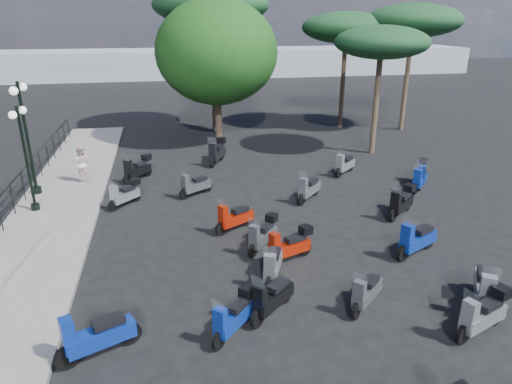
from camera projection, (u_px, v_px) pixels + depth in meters
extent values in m
plane|color=black|center=(262.00, 264.00, 13.02)|extent=(120.00, 120.00, 0.00)
cube|color=slate|center=(43.00, 236.00, 14.52)|extent=(3.00, 30.00, 0.15)
cylinder|color=black|center=(0.00, 215.00, 14.50)|extent=(0.04, 0.04, 1.10)
cylinder|color=black|center=(13.00, 199.00, 15.75)|extent=(0.04, 0.04, 1.10)
cylinder|color=black|center=(23.00, 186.00, 17.00)|extent=(0.04, 0.04, 1.10)
cylinder|color=black|center=(32.00, 174.00, 18.25)|extent=(0.04, 0.04, 1.10)
cylinder|color=black|center=(40.00, 164.00, 19.51)|extent=(0.04, 0.04, 1.10)
cylinder|color=black|center=(47.00, 155.00, 20.76)|extent=(0.04, 0.04, 1.10)
cylinder|color=black|center=(54.00, 147.00, 22.01)|extent=(0.04, 0.04, 1.10)
cylinder|color=black|center=(59.00, 140.00, 23.26)|extent=(0.04, 0.04, 1.10)
cylinder|color=black|center=(64.00, 134.00, 24.51)|extent=(0.04, 0.04, 1.10)
cylinder|color=black|center=(69.00, 128.00, 25.76)|extent=(0.04, 0.04, 1.10)
cylinder|color=black|center=(35.00, 207.00, 16.27)|extent=(0.30, 0.30, 0.22)
cylinder|color=black|center=(27.00, 160.00, 15.64)|extent=(0.10, 0.10, 3.72)
cylinder|color=black|center=(17.00, 110.00, 15.02)|extent=(0.12, 0.84, 0.04)
sphere|color=white|center=(23.00, 110.00, 15.44)|extent=(0.26, 0.26, 0.26)
sphere|color=white|center=(13.00, 115.00, 14.66)|extent=(0.26, 0.26, 0.26)
cylinder|color=black|center=(37.00, 190.00, 17.78)|extent=(0.34, 0.34, 0.26)
cylinder|color=black|center=(28.00, 140.00, 17.06)|extent=(0.12, 0.12, 4.29)
cylinder|color=black|center=(18.00, 86.00, 16.34)|extent=(0.10, 0.97, 0.04)
sphere|color=white|center=(23.00, 87.00, 16.83)|extent=(0.30, 0.30, 0.30)
sphere|color=white|center=(14.00, 91.00, 15.94)|extent=(0.30, 0.30, 0.30)
imported|color=beige|center=(81.00, 163.00, 18.87)|extent=(0.77, 0.61, 1.54)
cylinder|color=black|center=(219.00, 340.00, 9.62)|extent=(0.36, 0.38, 0.44)
cylinder|color=black|center=(247.00, 313.00, 10.49)|extent=(0.36, 0.38, 0.44)
cube|color=navy|center=(234.00, 319.00, 10.04)|extent=(1.03, 1.08, 0.31)
cube|color=black|center=(238.00, 305.00, 10.07)|extent=(0.57, 0.59, 0.13)
cube|color=navy|center=(220.00, 322.00, 9.53)|extent=(0.34, 0.33, 0.64)
plane|color=white|center=(218.00, 307.00, 9.34)|extent=(0.30, 0.29, 0.34)
cube|color=black|center=(247.00, 291.00, 10.30)|extent=(0.42, 0.43, 0.24)
cylinder|color=black|center=(67.00, 358.00, 9.07)|extent=(0.52, 0.31, 0.52)
cylinder|color=black|center=(130.00, 333.00, 9.76)|extent=(0.52, 0.31, 0.52)
cube|color=navy|center=(101.00, 336.00, 9.38)|extent=(1.43, 0.89, 0.37)
cube|color=black|center=(108.00, 321.00, 9.37)|extent=(0.72, 0.55, 0.15)
cube|color=navy|center=(68.00, 336.00, 8.94)|extent=(0.35, 0.39, 0.75)
plane|color=white|center=(61.00, 316.00, 8.73)|extent=(0.24, 0.41, 0.40)
cylinder|color=black|center=(114.00, 205.00, 16.51)|extent=(0.37, 0.37, 0.43)
cylinder|color=black|center=(136.00, 196.00, 17.36)|extent=(0.37, 0.37, 0.43)
cube|color=#95999D|center=(126.00, 196.00, 16.91)|extent=(1.04, 1.06, 0.31)
cube|color=black|center=(128.00, 188.00, 16.94)|extent=(0.57, 0.58, 0.13)
cube|color=#95999D|center=(114.00, 194.00, 16.41)|extent=(0.33, 0.33, 0.63)
plane|color=white|center=(111.00, 184.00, 16.22)|extent=(0.30, 0.29, 0.34)
cube|color=black|center=(135.00, 182.00, 17.16)|extent=(0.42, 0.42, 0.23)
cylinder|color=black|center=(128.00, 179.00, 19.12)|extent=(0.39, 0.42, 0.48)
cylinder|color=black|center=(147.00, 171.00, 20.08)|extent=(0.39, 0.42, 0.48)
cube|color=black|center=(138.00, 171.00, 19.58)|extent=(1.09, 1.19, 0.34)
cube|color=black|center=(140.00, 163.00, 19.61)|extent=(0.61, 0.64, 0.14)
cube|color=black|center=(128.00, 168.00, 19.02)|extent=(0.37, 0.36, 0.69)
plane|color=white|center=(126.00, 158.00, 18.81)|extent=(0.34, 0.30, 0.37)
cube|color=black|center=(146.00, 157.00, 19.87)|extent=(0.46, 0.46, 0.26)
cylinder|color=black|center=(258.00, 318.00, 10.30)|extent=(0.42, 0.39, 0.47)
cylinder|color=black|center=(286.00, 294.00, 11.19)|extent=(0.42, 0.39, 0.47)
cube|color=black|center=(274.00, 298.00, 10.72)|extent=(1.17, 1.11, 0.33)
cube|color=black|center=(278.00, 285.00, 10.74)|extent=(0.64, 0.62, 0.14)
cube|color=black|center=(260.00, 299.00, 10.19)|extent=(0.36, 0.36, 0.69)
plane|color=white|center=(258.00, 284.00, 9.99)|extent=(0.31, 0.33, 0.37)
cylinder|color=black|center=(269.00, 283.00, 11.65)|extent=(0.27, 0.46, 0.46)
cylinder|color=black|center=(276.00, 261.00, 12.70)|extent=(0.27, 0.46, 0.46)
cube|color=#95999D|center=(273.00, 265.00, 12.16)|extent=(0.79, 1.28, 0.33)
cube|color=black|center=(274.00, 253.00, 12.21)|extent=(0.49, 0.65, 0.13)
cube|color=#95999D|center=(270.00, 267.00, 11.56)|extent=(0.35, 0.31, 0.67)
plane|color=white|center=(270.00, 253.00, 11.35)|extent=(0.37, 0.21, 0.36)
cylinder|color=black|center=(253.00, 250.00, 13.31)|extent=(0.37, 0.40, 0.45)
cylinder|color=black|center=(271.00, 235.00, 14.21)|extent=(0.37, 0.40, 0.45)
cube|color=#43464A|center=(263.00, 237.00, 13.74)|extent=(1.04, 1.12, 0.32)
cube|color=black|center=(266.00, 227.00, 13.77)|extent=(0.58, 0.61, 0.13)
cube|color=#43464A|center=(254.00, 236.00, 13.21)|extent=(0.35, 0.34, 0.65)
plane|color=white|center=(253.00, 224.00, 13.01)|extent=(0.32, 0.29, 0.35)
cube|color=black|center=(272.00, 218.00, 14.01)|extent=(0.43, 0.44, 0.24)
cylinder|color=black|center=(184.00, 194.00, 17.55)|extent=(0.42, 0.32, 0.45)
cylinder|color=black|center=(207.00, 187.00, 18.27)|extent=(0.42, 0.32, 0.45)
cube|color=#43464A|center=(197.00, 186.00, 17.88)|extent=(1.18, 0.92, 0.32)
cube|color=black|center=(200.00, 179.00, 17.89)|extent=(0.62, 0.54, 0.13)
cube|color=#43464A|center=(185.00, 183.00, 17.44)|extent=(0.32, 0.34, 0.65)
plane|color=white|center=(184.00, 173.00, 17.25)|extent=(0.25, 0.34, 0.34)
cylinder|color=black|center=(356.00, 310.00, 10.60)|extent=(0.38, 0.36, 0.43)
cylinder|color=black|center=(374.00, 289.00, 11.42)|extent=(0.38, 0.36, 0.43)
cube|color=#43464A|center=(367.00, 293.00, 10.99)|extent=(1.07, 1.03, 0.31)
cube|color=black|center=(371.00, 281.00, 11.01)|extent=(0.58, 0.57, 0.13)
cube|color=#43464A|center=(359.00, 294.00, 10.51)|extent=(0.33, 0.33, 0.63)
plane|color=white|center=(360.00, 279.00, 10.32)|extent=(0.29, 0.30, 0.34)
cylinder|color=black|center=(272.00, 259.00, 12.81)|extent=(0.46, 0.25, 0.46)
cylinder|color=black|center=(304.00, 249.00, 13.38)|extent=(0.46, 0.25, 0.46)
cube|color=#9E1A07|center=(290.00, 248.00, 13.06)|extent=(1.28, 0.75, 0.33)
cube|color=black|center=(295.00, 238.00, 13.04)|extent=(0.64, 0.47, 0.13)
cube|color=#9E1A07|center=(274.00, 244.00, 12.69)|extent=(0.30, 0.34, 0.67)
plane|color=white|center=(273.00, 231.00, 12.50)|extent=(0.20, 0.37, 0.36)
cube|color=black|center=(306.00, 230.00, 13.17)|extent=(0.41, 0.40, 0.25)
cylinder|color=black|center=(222.00, 229.00, 14.65)|extent=(0.45, 0.32, 0.46)
cylinder|color=black|center=(249.00, 219.00, 15.36)|extent=(0.45, 0.32, 0.46)
cube|color=#9E1A07|center=(236.00, 218.00, 14.97)|extent=(1.24, 0.91, 0.33)
cube|color=black|center=(240.00, 210.00, 14.98)|extent=(0.64, 0.54, 0.13)
cube|color=#9E1A07|center=(223.00, 216.00, 14.53)|extent=(0.33, 0.35, 0.67)
plane|color=white|center=(221.00, 204.00, 14.34)|extent=(0.25, 0.35, 0.36)
cylinder|color=black|center=(212.00, 162.00, 21.25)|extent=(0.33, 0.52, 0.52)
cylinder|color=black|center=(221.00, 154.00, 22.43)|extent=(0.33, 0.52, 0.52)
cube|color=black|center=(217.00, 154.00, 21.82)|extent=(0.96, 1.44, 0.37)
cube|color=black|center=(218.00, 147.00, 21.88)|extent=(0.58, 0.73, 0.15)
cube|color=black|center=(213.00, 151.00, 21.15)|extent=(0.40, 0.36, 0.76)
plane|color=white|center=(212.00, 141.00, 20.91)|extent=(0.41, 0.26, 0.41)
cube|color=black|center=(221.00, 140.00, 22.20)|extent=(0.48, 0.49, 0.28)
cylinder|color=black|center=(483.00, 310.00, 10.55)|extent=(0.37, 0.48, 0.51)
cylinder|color=black|center=(481.00, 282.00, 11.65)|extent=(0.37, 0.48, 0.51)
cube|color=#95999D|center=(483.00, 288.00, 11.07)|extent=(1.06, 1.34, 0.36)
cube|color=black|center=(485.00, 274.00, 11.12)|extent=(0.61, 0.70, 0.15)
cube|color=#95999D|center=(487.00, 290.00, 10.45)|extent=(0.39, 0.37, 0.74)
plane|color=white|center=(491.00, 274.00, 10.22)|extent=(0.38, 0.29, 0.39)
cylinder|color=black|center=(463.00, 334.00, 9.77)|extent=(0.48, 0.26, 0.47)
cylinder|color=black|center=(496.00, 316.00, 10.36)|extent=(0.48, 0.26, 0.47)
cube|color=#95999D|center=(483.00, 317.00, 10.03)|extent=(1.31, 0.76, 0.33)
cube|color=black|center=(490.00, 305.00, 10.01)|extent=(0.66, 0.48, 0.14)
cube|color=#95999D|center=(469.00, 315.00, 9.65)|extent=(0.31, 0.35, 0.69)
plane|color=white|center=(471.00, 298.00, 9.46)|extent=(0.20, 0.38, 0.37)
cube|color=black|center=(502.00, 292.00, 10.14)|extent=(0.42, 0.41, 0.26)
cylinder|color=black|center=(403.00, 253.00, 13.08)|extent=(0.51, 0.32, 0.51)
cylinder|color=black|center=(429.00, 240.00, 13.82)|extent=(0.51, 0.32, 0.51)
cube|color=navy|center=(418.00, 240.00, 13.41)|extent=(1.41, 0.95, 0.36)
cube|color=black|center=(423.00, 229.00, 13.41)|extent=(0.72, 0.57, 0.15)
cube|color=navy|center=(407.00, 237.00, 12.95)|extent=(0.35, 0.39, 0.75)
plane|color=white|center=(408.00, 222.00, 12.75)|extent=(0.26, 0.40, 0.40)
cylinder|color=black|center=(302.00, 199.00, 17.01)|extent=(0.40, 0.41, 0.47)
cylinder|color=black|center=(315.00, 190.00, 17.94)|extent=(0.40, 0.41, 0.47)
cube|color=#93949C|center=(310.00, 189.00, 17.45)|extent=(1.13, 1.16, 0.34)
cube|color=black|center=(312.00, 181.00, 17.48)|extent=(0.62, 0.63, 0.14)
cube|color=#93949C|center=(303.00, 187.00, 16.91)|extent=(0.36, 0.36, 0.69)
plane|color=white|center=(303.00, 176.00, 16.70)|extent=(0.32, 0.32, 0.37)
cylinder|color=black|center=(339.00, 173.00, 19.91)|extent=(0.41, 0.38, 0.47)
cylinder|color=black|center=(350.00, 166.00, 20.78)|extent=(0.41, 0.38, 0.47)
cube|color=#95999D|center=(345.00, 165.00, 20.31)|extent=(1.16, 1.08, 0.33)
cube|color=black|center=(348.00, 159.00, 20.34)|extent=(0.63, 0.60, 0.14)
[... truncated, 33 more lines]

